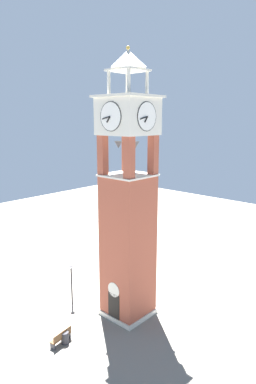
{
  "coord_description": "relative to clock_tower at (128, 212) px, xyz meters",
  "views": [
    {
      "loc": [
        15.8,
        -17.25,
        14.53
      ],
      "look_at": [
        0.0,
        0.0,
        9.49
      ],
      "focal_mm": 31.76,
      "sensor_mm": 36.0,
      "label": 1
    }
  ],
  "objects": [
    {
      "name": "ground",
      "position": [
        -0.0,
        0.0,
        -8.02
      ],
      "size": [
        80.0,
        80.0,
        0.0
      ],
      "primitive_type": "plane",
      "color": "gray"
    },
    {
      "name": "clock_tower",
      "position": [
        0.0,
        0.0,
        0.0
      ],
      "size": [
        3.62,
        3.62,
        19.16
      ],
      "color": "#9E4C38",
      "rests_on": "ground"
    },
    {
      "name": "park_bench",
      "position": [
        -0.82,
        -5.61,
        -7.53
      ],
      "size": [
        0.67,
        1.65,
        0.95
      ],
      "color": "brown",
      "rests_on": "ground"
    },
    {
      "name": "lamp_post",
      "position": [
        -4.23,
        -2.01,
        -5.62
      ],
      "size": [
        0.36,
        0.36,
        3.4
      ],
      "color": "black",
      "rests_on": "ground"
    },
    {
      "name": "trash_bin",
      "position": [
        -0.7,
        -5.42,
        -7.62
      ],
      "size": [
        0.52,
        0.52,
        0.8
      ],
      "primitive_type": "cylinder",
      "color": "#2D2D33",
      "rests_on": "ground"
    },
    {
      "name": "shrub_near_entry",
      "position": [
        -3.23,
        3.14,
        -7.54
      ],
      "size": [
        1.07,
        1.07,
        0.95
      ],
      "primitive_type": "ellipsoid",
      "color": "#234C28",
      "rests_on": "ground"
    }
  ]
}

